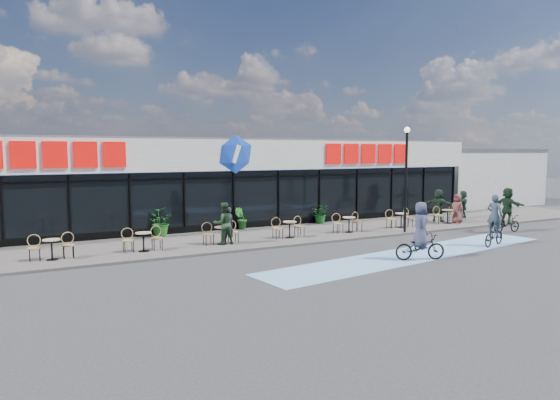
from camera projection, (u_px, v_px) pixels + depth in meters
name	position (u px, v px, depth m)	size (l,w,h in m)	color
ground	(306.00, 257.00, 18.61)	(120.00, 120.00, 0.00)	#28282B
sidewalk	(255.00, 237.00, 22.56)	(44.00, 5.00, 0.10)	#524C49
bike_lane	(416.00, 254.00, 19.14)	(14.00, 2.20, 0.01)	#6591BF
building	(213.00, 181.00, 27.12)	(30.60, 6.57, 4.75)	black
neighbour_building	(465.00, 176.00, 37.61)	(9.20, 7.20, 4.11)	silver
lamp_post	(406.00, 170.00, 23.51)	(0.28, 0.28, 4.98)	black
bistro_set_1	(52.00, 247.00, 17.74)	(1.54, 0.62, 0.90)	tan
bistro_set_2	(143.00, 239.00, 19.23)	(1.54, 0.62, 0.90)	tan
bistro_set_3	(221.00, 233.00, 20.73)	(1.54, 0.62, 0.90)	tan
bistro_set_4	(289.00, 227.00, 22.22)	(1.54, 0.62, 0.90)	tan
bistro_set_5	(348.00, 223.00, 23.71)	(1.54, 0.62, 0.90)	tan
bistro_set_6	(400.00, 218.00, 25.20)	(1.54, 0.62, 0.90)	tan
bistro_set_7	(446.00, 215.00, 26.69)	(1.54, 0.62, 0.90)	tan
potted_plant_left	(159.00, 222.00, 22.56)	(1.16, 1.00, 1.29)	#1F631C
potted_plant_mid	(241.00, 219.00, 24.55)	(0.59, 0.48, 1.08)	#1D601B
potted_plant_right	(321.00, 214.00, 26.63)	(0.93, 0.80, 1.03)	#1A5D1D
patron_left	(228.00, 225.00, 20.72)	(0.56, 0.37, 1.54)	black
patron_right	(224.00, 223.00, 20.54)	(0.85, 0.66, 1.75)	#1C331E
pedestrian_a	(457.00, 209.00, 26.63)	(0.77, 0.50, 1.57)	brown
pedestrian_b	(439.00, 205.00, 27.33)	(1.65, 0.53, 1.78)	black
pedestrian_c	(463.00, 204.00, 28.71)	(1.48, 0.47, 1.59)	#1A2F21
cyclist_a	(494.00, 229.00, 20.74)	(1.81, 1.09, 2.16)	black
cyclist_b	(507.00, 212.00, 24.12)	(1.67, 1.65, 2.20)	black
cyclist_c	(420.00, 238.00, 18.06)	(1.93, 1.26, 2.12)	black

